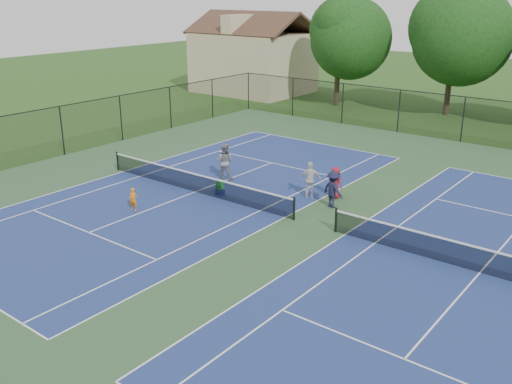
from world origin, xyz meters
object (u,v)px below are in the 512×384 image
Objects in this scene: bystander_c at (335,183)px; ball_hopper at (220,185)px; ball_crate at (220,192)px; tree_back_b at (455,30)px; child_player at (133,199)px; bystander_a at (310,180)px; bystander_b at (333,189)px; tree_back_a at (339,34)px; instructor at (225,161)px; clapboard_house at (253,60)px.

ball_hopper is (-4.63, -3.14, -0.23)m from bystander_c.
ball_hopper is (0.00, 0.00, 0.38)m from ball_crate.
tree_back_b is 30.35m from child_player.
ball_crate is at bearing 46.48° from child_player.
bystander_a reaches higher than bystander_b.
tree_back_b is 9.39× the size of child_player.
bystander_b reaches higher than bystander_c.
tree_back_a is 8.57× the size of child_player.
bystander_c reaches higher than child_player.
tree_back_a reaches higher than instructor.
tree_back_b is at bearing 86.13° from ball_hopper.
bystander_b is at bearing 20.72° from ball_crate.
ball_hopper is (-3.63, -2.47, -0.35)m from bystander_a.
clapboard_house is 6.19× the size of bystander_b.
clapboard_house is at bearing -34.03° from bystander_c.
bystander_b is at bearing -59.99° from tree_back_a.
clapboard_house is at bearing -81.91° from bystander_a.
ball_crate is at bearing 44.51° from bystander_c.
tree_back_b is 23.35m from bystander_c.
tree_back_b is 24.53m from bystander_b.
bystander_c is at bearing 169.82° from instructor.
child_player is 2.44× the size of ball_hopper.
ball_hopper is (1.49, -2.08, -0.43)m from instructor.
tree_back_a is 5.89× the size of bystander_c.
ball_hopper is (17.27, -24.57, -2.55)m from clapboard_house.
ball_hopper is (-1.73, -25.57, -6.05)m from tree_back_b.
tree_back_b reaches higher than instructor.
tree_back_b is at bearing 12.53° from tree_back_a.
clapboard_house is at bearing 125.10° from ball_crate.
child_player is 2.71× the size of ball_crate.
tree_back_a reaches higher than ball_crate.
ball_hopper is at bearing -93.87° from tree_back_b.
clapboard_house reaches higher than child_player.
instructor is 4.92× the size of ball_crate.
tree_back_a is at bearing -97.99° from bystander_a.
clapboard_house is 24.71× the size of ball_hopper.
tree_back_a reaches higher than bystander_c.
ball_hopper is at bearing 0.00° from ball_crate.
child_player is 9.17m from bystander_b.
bystander_b is (1.57, -0.50, -0.02)m from bystander_a.
tree_back_a is at bearing -94.94° from instructor.
child_player is at bearing -61.50° from clapboard_house.
tree_back_a is at bearing 81.92° from child_player.
bystander_b is at bearing 20.98° from child_player.
instructor is 1.11× the size of bystander_b.
tree_back_b is at bearing 86.13° from ball_crate.
child_player is 0.69× the size of bystander_c.
bystander_c is (6.41, 7.11, 0.24)m from child_player.
ball_crate is at bearing -72.86° from tree_back_a.
bystander_b is (6.98, 5.93, 0.34)m from child_player.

